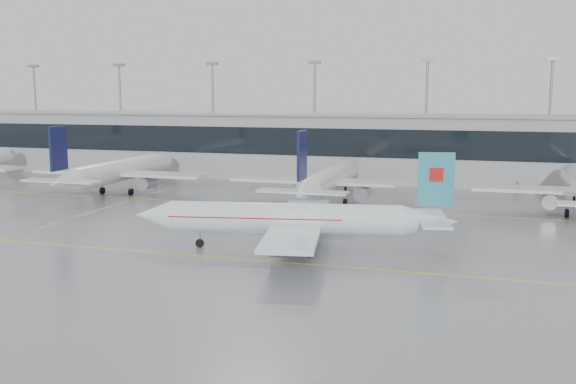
% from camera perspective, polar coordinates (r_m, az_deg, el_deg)
% --- Properties ---
extents(ground, '(320.00, 320.00, 0.00)m').
position_cam_1_polar(ground, '(63.48, -3.09, -6.06)').
color(ground, gray).
rests_on(ground, ground).
extents(taxi_line_main, '(120.00, 0.25, 0.01)m').
position_cam_1_polar(taxi_line_main, '(63.48, -3.09, -6.05)').
color(taxi_line_main, yellow).
rests_on(taxi_line_main, ground).
extents(taxi_line_north, '(120.00, 0.25, 0.01)m').
position_cam_1_polar(taxi_line_north, '(91.63, 3.19, -1.44)').
color(taxi_line_north, yellow).
rests_on(taxi_line_north, ground).
extents(taxi_line_cross, '(0.25, 60.00, 0.01)m').
position_cam_1_polar(taxi_line_cross, '(90.14, -18.05, -2.03)').
color(taxi_line_cross, yellow).
rests_on(taxi_line_cross, ground).
extents(terminal, '(180.00, 15.00, 12.00)m').
position_cam_1_polar(terminal, '(121.98, 6.69, 3.91)').
color(terminal, '#9A9A9E').
rests_on(terminal, ground).
extents(terminal_glass, '(180.00, 0.20, 5.00)m').
position_cam_1_polar(terminal_glass, '(114.45, 6.05, 4.36)').
color(terminal_glass, black).
rests_on(terminal_glass, ground).
extents(terminal_roof, '(182.00, 16.00, 0.40)m').
position_cam_1_polar(terminal_roof, '(121.62, 6.74, 6.82)').
color(terminal_roof, gray).
rests_on(terminal_roof, ground).
extents(light_masts, '(156.40, 1.00, 22.60)m').
position_cam_1_polar(light_masts, '(127.50, 7.21, 7.41)').
color(light_masts, gray).
rests_on(light_masts, ground).
extents(air_canada_jet, '(33.89, 26.74, 10.38)m').
position_cam_1_polar(air_canada_jet, '(66.68, 0.83, -2.45)').
color(air_canada_jet, white).
rests_on(air_canada_jet, ground).
extents(parked_jet_b, '(29.64, 36.96, 11.72)m').
position_cam_1_polar(parked_jet_b, '(107.80, -14.74, 1.82)').
color(parked_jet_b, silver).
rests_on(parked_jet_b, ground).
extents(parked_jet_c, '(29.64, 36.96, 11.72)m').
position_cam_1_polar(parked_jet_c, '(94.61, 3.73, 1.15)').
color(parked_jet_c, silver).
rests_on(parked_jet_c, ground).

